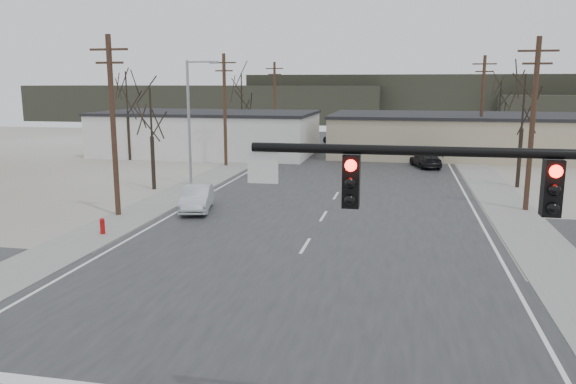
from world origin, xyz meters
name	(u,v)px	position (x,y,z in m)	size (l,w,h in m)	color
ground	(263,316)	(0.00, 0.00, 0.00)	(140.00, 140.00, 0.00)	silver
main_road	(326,213)	(0.00, 15.00, 0.02)	(18.00, 110.00, 0.05)	#28282A
cross_road	(263,315)	(0.00, 0.00, 0.02)	(90.00, 10.00, 0.04)	#28282A
sidewalk_left	(186,190)	(-10.60, 20.00, 0.03)	(3.00, 90.00, 0.06)	gray
sidewalk_right	(503,202)	(10.60, 20.00, 0.03)	(3.00, 90.00, 0.06)	gray
fire_hydrant	(102,226)	(-10.20, 8.00, 0.45)	(0.24, 0.24, 0.87)	#A50C0C
building_left_far	(208,133)	(-16.00, 40.00, 2.26)	(22.30, 12.30, 4.50)	silver
building_right_far	(460,135)	(10.00, 44.00, 2.15)	(26.30, 14.30, 4.30)	tan
upole_left_b	(113,123)	(-11.50, 12.00, 5.22)	(2.20, 0.30, 10.00)	#422E1E
upole_left_c	(225,108)	(-11.50, 32.00, 5.22)	(2.20, 0.30, 10.00)	#422E1E
upole_left_d	(275,101)	(-11.50, 52.00, 5.22)	(2.20, 0.30, 10.00)	#422E1E
upole_right_a	(533,122)	(11.50, 18.00, 5.22)	(2.20, 0.30, 10.00)	#422E1E
upole_right_b	(482,107)	(11.50, 40.00, 5.22)	(2.20, 0.30, 10.00)	#422E1E
streetlight_main	(191,116)	(-10.80, 22.00, 5.09)	(2.40, 0.25, 9.00)	gray
tree_left_near	(151,115)	(-13.00, 20.00, 5.23)	(3.30, 3.30, 7.35)	black
tree_right_mid	(524,105)	(12.50, 26.00, 5.93)	(3.74, 3.74, 8.33)	black
tree_left_far	(242,93)	(-14.00, 46.00, 6.28)	(3.96, 3.96, 8.82)	black
tree_right_far	(500,100)	(15.00, 52.00, 5.58)	(3.52, 3.52, 7.84)	black
tree_left_mid	(127,95)	(-22.00, 34.00, 6.28)	(3.96, 3.96, 8.82)	black
hill_left	(205,103)	(-35.00, 92.00, 3.50)	(70.00, 18.00, 7.00)	#333026
hill_center	(462,99)	(15.00, 96.00, 4.50)	(80.00, 18.00, 9.00)	#333026
sedan_crossing	(197,198)	(-7.50, 14.00, 0.78)	(1.55, 4.45, 1.47)	#B0B4BB
car_far_a	(426,160)	(6.30, 34.52, 0.71)	(1.87, 4.59, 1.33)	black
car_far_b	(337,136)	(-3.99, 54.46, 0.81)	(1.80, 4.46, 1.52)	black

